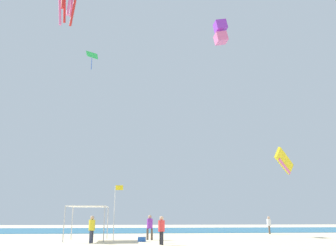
{
  "coord_description": "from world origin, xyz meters",
  "views": [
    {
      "loc": [
        -3.45,
        -20.94,
        1.7
      ],
      "look_at": [
        -0.17,
        13.18,
        10.85
      ],
      "focal_mm": 36.39,
      "sensor_mm": 36.0,
      "label": 1
    }
  ],
  "objects": [
    {
      "name": "ground",
      "position": [
        0.0,
        0.0,
        -0.05
      ],
      "size": [
        110.0,
        110.0,
        0.1
      ],
      "primitive_type": "cube",
      "color": "beige"
    },
    {
      "name": "ocean_strip",
      "position": [
        0.0,
        25.54,
        0.01
      ],
      "size": [
        110.0,
        18.28,
        0.03
      ],
      "primitive_type": "cube",
      "color": "#1E6B93",
      "rests_on": "ground"
    },
    {
      "name": "canopy_tent",
      "position": [
        -6.91,
        5.73,
        2.35
      ],
      "size": [
        2.82,
        3.22,
        2.48
      ],
      "color": "#B2B2B7",
      "rests_on": "ground"
    },
    {
      "name": "person_near_tent",
      "position": [
        10.33,
        14.16,
        1.02
      ],
      "size": [
        0.41,
        0.45,
        1.73
      ],
      "rotation": [
        0.0,
        0.0,
        1.3
      ],
      "color": "brown",
      "rests_on": "ground"
    },
    {
      "name": "person_leftmost",
      "position": [
        -2.25,
        6.12,
        1.08
      ],
      "size": [
        0.49,
        0.44,
        1.83
      ],
      "rotation": [
        0.0,
        0.0,
        3.09
      ],
      "color": "brown",
      "rests_on": "ground"
    },
    {
      "name": "person_central",
      "position": [
        -6.26,
        3.25,
        1.04
      ],
      "size": [
        0.42,
        0.46,
        1.77
      ],
      "rotation": [
        0.0,
        0.0,
        4.45
      ],
      "color": "#33384C",
      "rests_on": "ground"
    },
    {
      "name": "person_rightmost",
      "position": [
        -1.71,
        1.39,
        1.02
      ],
      "size": [
        0.41,
        0.46,
        1.74
      ],
      "rotation": [
        0.0,
        0.0,
        4.94
      ],
      "color": "black",
      "rests_on": "ground"
    },
    {
      "name": "banner_flag",
      "position": [
        -4.84,
        4.92,
        2.37
      ],
      "size": [
        0.61,
        0.06,
        3.96
      ],
      "color": "silver",
      "rests_on": "ground"
    },
    {
      "name": "cooler_box",
      "position": [
        -2.87,
        4.38,
        0.18
      ],
      "size": [
        0.57,
        0.37,
        0.35
      ],
      "color": "blue",
      "rests_on": "ground"
    },
    {
      "name": "kite_box_purple",
      "position": [
        6.4,
        15.05,
        23.26
      ],
      "size": [
        1.6,
        1.4,
        3.02
      ],
      "rotation": [
        0.0,
        0.0,
        1.63
      ],
      "color": "purple"
    },
    {
      "name": "kite_diamond_green",
      "position": [
        -9.59,
        21.31,
        22.48
      ],
      "size": [
        1.54,
        1.58,
        2.31
      ],
      "rotation": [
        0.0,
        0.0,
        1.6
      ],
      "color": "green"
    },
    {
      "name": "kite_parafoil_yellow",
      "position": [
        11.99,
        12.93,
        7.27
      ],
      "size": [
        3.23,
        2.95,
        2.51
      ],
      "rotation": [
        0.0,
        0.0,
        0.83
      ],
      "color": "yellow"
    }
  ]
}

